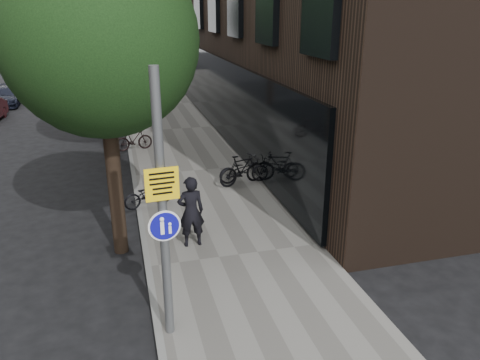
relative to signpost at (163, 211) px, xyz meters
name	(u,v)px	position (x,y,z in m)	size (l,w,h in m)	color
ground	(271,347)	(1.78, -0.81, -2.65)	(120.00, 120.00, 0.00)	black
sidewalk	(194,172)	(2.03, 9.19, -2.59)	(4.50, 60.00, 0.12)	slate
curb_edge	(134,177)	(-0.22, 9.19, -2.58)	(0.15, 60.00, 0.13)	slate
street_tree_near	(105,48)	(-0.75, 3.83, 2.46)	(4.40, 4.40, 7.50)	black
street_tree_mid	(106,30)	(-0.75, 12.33, 2.46)	(5.00, 5.00, 7.80)	black
street_tree_far	(106,23)	(-0.75, 21.33, 2.46)	(5.00, 5.00, 7.80)	black
signpost	(163,211)	(0.00, 0.00, 0.00)	(0.58, 0.17, 5.01)	#595B5E
pedestrian	(191,212)	(0.98, 3.33, -1.58)	(0.69, 0.45, 1.90)	black
parked_bike_facade_near	(244,170)	(3.53, 7.47, -2.07)	(0.62, 1.76, 0.93)	black
parked_bike_facade_far	(242,170)	(3.41, 7.31, -1.99)	(0.51, 1.80, 1.08)	black
parked_bike_curb_near	(148,194)	(0.09, 6.18, -2.12)	(0.54, 1.55, 0.82)	black
parked_bike_curb_far	(134,139)	(-0.02, 12.52, -2.04)	(0.46, 1.61, 0.97)	black
parked_car_far	(8,96)	(-7.32, 25.32, -2.07)	(1.62, 3.99, 1.16)	black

